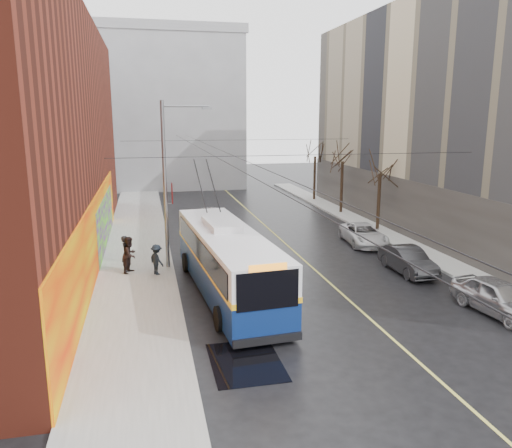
{
  "coord_description": "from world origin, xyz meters",
  "views": [
    {
      "loc": [
        -7.29,
        -16.58,
        8.16
      ],
      "look_at": [
        -1.72,
        8.42,
        2.65
      ],
      "focal_mm": 35.0,
      "sensor_mm": 36.0,
      "label": 1
    }
  ],
  "objects_px": {
    "tree_mid": "(343,152)",
    "following_car": "(212,219)",
    "pedestrian_a": "(126,253)",
    "pedestrian_b": "(130,255)",
    "trolleybus": "(227,260)",
    "tree_far": "(315,148)",
    "parked_car_b": "(408,260)",
    "parked_car_c": "(363,234)",
    "pedestrian_c": "(157,260)",
    "tree_near": "(381,163)",
    "parked_car_a": "(498,297)",
    "streetlight_pole": "(168,181)"
  },
  "relations": [
    {
      "from": "parked_car_a",
      "to": "pedestrian_c",
      "type": "relative_size",
      "value": 2.75
    },
    {
      "from": "parked_car_a",
      "to": "tree_near",
      "type": "bearing_deg",
      "value": 75.91
    },
    {
      "from": "pedestrian_b",
      "to": "trolleybus",
      "type": "bearing_deg",
      "value": -102.6
    },
    {
      "from": "tree_far",
      "to": "tree_mid",
      "type": "bearing_deg",
      "value": -90.0
    },
    {
      "from": "tree_mid",
      "to": "tree_far",
      "type": "relative_size",
      "value": 1.02
    },
    {
      "from": "tree_far",
      "to": "parked_car_b",
      "type": "height_order",
      "value": "tree_far"
    },
    {
      "from": "streetlight_pole",
      "to": "tree_near",
      "type": "bearing_deg",
      "value": 21.62
    },
    {
      "from": "pedestrian_a",
      "to": "pedestrian_b",
      "type": "height_order",
      "value": "pedestrian_b"
    },
    {
      "from": "following_car",
      "to": "pedestrian_a",
      "type": "relative_size",
      "value": 2.58
    },
    {
      "from": "tree_mid",
      "to": "pedestrian_b",
      "type": "distance_m",
      "value": 22.38
    },
    {
      "from": "tree_far",
      "to": "parked_car_a",
      "type": "height_order",
      "value": "tree_far"
    },
    {
      "from": "tree_mid",
      "to": "pedestrian_b",
      "type": "height_order",
      "value": "tree_mid"
    },
    {
      "from": "trolleybus",
      "to": "streetlight_pole",
      "type": "bearing_deg",
      "value": 113.66
    },
    {
      "from": "tree_mid",
      "to": "trolleybus",
      "type": "relative_size",
      "value": 0.54
    },
    {
      "from": "tree_mid",
      "to": "tree_far",
      "type": "height_order",
      "value": "tree_mid"
    },
    {
      "from": "trolleybus",
      "to": "parked_car_c",
      "type": "height_order",
      "value": "trolleybus"
    },
    {
      "from": "trolleybus",
      "to": "pedestrian_c",
      "type": "distance_m",
      "value": 4.56
    },
    {
      "from": "tree_near",
      "to": "tree_far",
      "type": "bearing_deg",
      "value": 90.0
    },
    {
      "from": "parked_car_b",
      "to": "parked_car_c",
      "type": "bearing_deg",
      "value": 87.17
    },
    {
      "from": "streetlight_pole",
      "to": "trolleybus",
      "type": "distance_m",
      "value": 6.01
    },
    {
      "from": "tree_mid",
      "to": "pedestrian_a",
      "type": "xyz_separation_m",
      "value": [
        -17.47,
        -13.31,
        -4.15
      ]
    },
    {
      "from": "tree_near",
      "to": "parked_car_a",
      "type": "height_order",
      "value": "tree_near"
    },
    {
      "from": "tree_mid",
      "to": "parked_car_c",
      "type": "height_order",
      "value": "tree_mid"
    },
    {
      "from": "pedestrian_a",
      "to": "following_car",
      "type": "bearing_deg",
      "value": -24.85
    },
    {
      "from": "pedestrian_b",
      "to": "parked_car_a",
      "type": "bearing_deg",
      "value": -92.17
    },
    {
      "from": "streetlight_pole",
      "to": "pedestrian_a",
      "type": "height_order",
      "value": "streetlight_pole"
    },
    {
      "from": "parked_car_a",
      "to": "pedestrian_a",
      "type": "bearing_deg",
      "value": 142.81
    },
    {
      "from": "parked_car_b",
      "to": "pedestrian_a",
      "type": "height_order",
      "value": "pedestrian_a"
    },
    {
      "from": "trolleybus",
      "to": "parked_car_b",
      "type": "bearing_deg",
      "value": 1.64
    },
    {
      "from": "following_car",
      "to": "parked_car_b",
      "type": "bearing_deg",
      "value": -61.1
    },
    {
      "from": "tree_mid",
      "to": "tree_far",
      "type": "xyz_separation_m",
      "value": [
        0.0,
        7.0,
        -0.11
      ]
    },
    {
      "from": "trolleybus",
      "to": "pedestrian_a",
      "type": "distance_m",
      "value": 6.32
    },
    {
      "from": "pedestrian_a",
      "to": "pedestrian_b",
      "type": "xyz_separation_m",
      "value": [
        0.2,
        -0.31,
        0.0
      ]
    },
    {
      "from": "parked_car_a",
      "to": "following_car",
      "type": "distance_m",
      "value": 20.86
    },
    {
      "from": "parked_car_a",
      "to": "pedestrian_b",
      "type": "relative_size",
      "value": 2.28
    },
    {
      "from": "tree_mid",
      "to": "parked_car_b",
      "type": "relative_size",
      "value": 1.59
    },
    {
      "from": "trolleybus",
      "to": "pedestrian_c",
      "type": "relative_size",
      "value": 7.84
    },
    {
      "from": "streetlight_pole",
      "to": "tree_far",
      "type": "height_order",
      "value": "streetlight_pole"
    },
    {
      "from": "tree_far",
      "to": "parked_car_c",
      "type": "distance_m",
      "value": 17.97
    },
    {
      "from": "tree_near",
      "to": "pedestrian_b",
      "type": "relative_size",
      "value": 3.34
    },
    {
      "from": "tree_mid",
      "to": "following_car",
      "type": "distance_m",
      "value": 13.09
    },
    {
      "from": "trolleybus",
      "to": "parked_car_b",
      "type": "xyz_separation_m",
      "value": [
        9.9,
        1.06,
        -0.93
      ]
    },
    {
      "from": "following_car",
      "to": "pedestrian_c",
      "type": "relative_size",
      "value": 3.1
    },
    {
      "from": "pedestrian_a",
      "to": "parked_car_a",
      "type": "bearing_deg",
      "value": -113.67
    },
    {
      "from": "tree_near",
      "to": "pedestrian_b",
      "type": "height_order",
      "value": "tree_near"
    },
    {
      "from": "parked_car_a",
      "to": "pedestrian_b",
      "type": "distance_m",
      "value": 17.62
    },
    {
      "from": "tree_far",
      "to": "trolleybus",
      "type": "bearing_deg",
      "value": -117.51
    },
    {
      "from": "pedestrian_b",
      "to": "tree_near",
      "type": "bearing_deg",
      "value": -41.16
    },
    {
      "from": "tree_mid",
      "to": "tree_far",
      "type": "bearing_deg",
      "value": 90.0
    },
    {
      "from": "tree_mid",
      "to": "trolleybus",
      "type": "height_order",
      "value": "tree_mid"
    }
  ]
}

